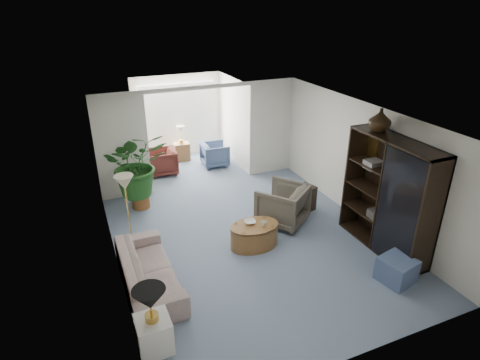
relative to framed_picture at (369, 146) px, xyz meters
name	(u,v)px	position (x,y,z in m)	size (l,w,h in m)	color
floor	(252,243)	(-2.46, 0.10, -1.70)	(6.00, 6.00, 0.00)	gray
sunroom_floor	(191,168)	(-2.46, 4.20, -1.70)	(2.60, 2.60, 0.00)	gray
back_pier_left	(122,147)	(-4.36, 3.10, -0.45)	(1.20, 0.12, 2.50)	white
back_pier_right	(271,128)	(-0.56, 3.10, -0.45)	(1.20, 0.12, 2.50)	white
back_header	(200,88)	(-2.46, 3.10, 0.75)	(2.60, 0.12, 0.10)	white
window_pane	(178,110)	(-2.46, 5.28, -0.30)	(2.20, 0.02, 1.50)	white
window_blinds	(178,110)	(-2.46, 5.25, -0.30)	(2.20, 0.02, 1.50)	white
framed_picture	(369,146)	(0.00, 0.00, 0.00)	(0.04, 0.50, 0.40)	#B8AA93
sofa	(148,270)	(-4.55, -0.36, -1.40)	(2.06, 0.81, 0.60)	#BAB19E
end_table	(154,334)	(-4.75, -1.71, -1.45)	(0.46, 0.46, 0.50)	white
table_lamp	(150,299)	(-4.75, -1.71, -0.85)	(0.44, 0.44, 0.30)	black
floor_lamp	(124,183)	(-4.60, 1.13, -0.45)	(0.36, 0.36, 0.28)	beige
coffee_table	(254,235)	(-2.45, 0.02, -1.47)	(0.95, 0.95, 0.45)	brown
coffee_bowl	(250,222)	(-2.50, 0.12, -1.22)	(0.22, 0.22, 0.05)	white
coffee_cup	(264,224)	(-2.30, -0.08, -1.20)	(0.11, 0.11, 0.10)	beige
wingback_chair	(283,205)	(-1.55, 0.57, -1.28)	(0.91, 0.93, 0.85)	#5D5649
side_table_dark	(304,199)	(-0.85, 0.87, -1.42)	(0.47, 0.37, 0.56)	black
entertainment_cabinet	(389,196)	(-0.23, -0.96, -0.62)	(0.52, 1.94, 2.16)	black
cabinet_urn	(380,120)	(-0.23, -0.46, 0.67)	(0.40, 0.40, 0.41)	#302010
ottoman	(397,270)	(-0.70, -1.87, -1.49)	(0.52, 0.52, 0.42)	slate
plant_pot	(141,201)	(-4.17, 2.43, -1.54)	(0.40, 0.40, 0.32)	brown
house_plant	(137,164)	(-4.17, 2.43, -0.64)	(1.34, 1.16, 1.48)	#20511B
sunroom_chair_blue	(215,154)	(-1.78, 4.11, -1.37)	(0.70, 0.72, 0.66)	slate
sunroom_chair_maroon	(162,162)	(-3.28, 4.11, -1.36)	(0.73, 0.75, 0.68)	#57231E
sunroom_table	(182,152)	(-2.53, 4.86, -1.44)	(0.43, 0.33, 0.52)	brown
shelf_clutter	(387,190)	(-0.28, -0.95, -0.50)	(0.30, 1.16, 1.06)	#4C4846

